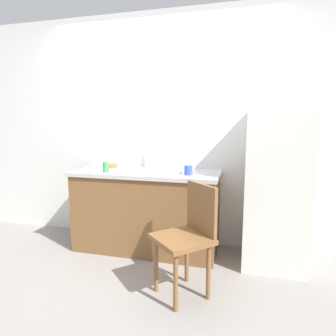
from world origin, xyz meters
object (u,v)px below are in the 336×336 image
Objects in this scene: terracotta_bowl at (111,166)px; cup_blue at (188,170)px; dish_tray at (171,169)px; chair at (188,234)px; cup_green at (106,167)px; refrigerator at (275,189)px.

terracotta_bowl is 1.55× the size of cup_blue.
chair is at bearing -66.66° from dish_tray.
terracotta_bowl is 1.33× the size of cup_green.
dish_tray is 0.73m from terracotta_bowl.
refrigerator is 5.28× the size of dish_tray.
cup_green reaches higher than dish_tray.
refrigerator reaches higher than terracotta_bowl.
cup_green is at bearing -73.70° from terracotta_bowl.
chair is 3.18× the size of dish_tray.
refrigerator is at bearing -3.59° from dish_tray.
refrigerator reaches higher than dish_tray.
cup_blue is 0.86× the size of cup_green.
chair is 9.60× the size of cup_blue.
dish_tray is (-0.34, 0.79, 0.39)m from chair.
cup_green is at bearing -159.37° from dish_tray.
refrigerator is 1.66× the size of chair.
chair is at bearing -29.44° from cup_green.
cup_blue is 0.86m from cup_green.
cup_blue is (-0.13, 0.62, 0.41)m from chair.
dish_tray is at bearing 176.41° from refrigerator.
cup_green is at bearing -174.04° from refrigerator.
chair is at bearing -78.54° from cup_blue.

